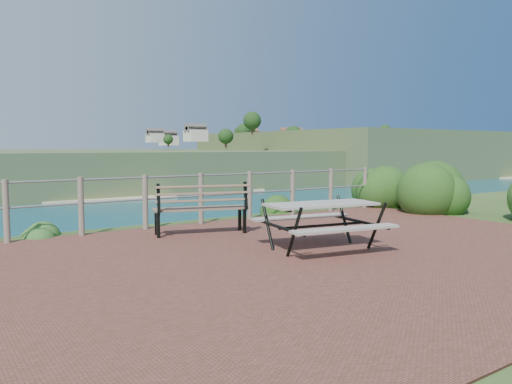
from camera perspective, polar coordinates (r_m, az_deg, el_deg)
ground at (r=7.17m, az=6.64°, el=-7.16°), size 10.00×7.00×0.12m
safety_railing at (r=9.82m, az=-6.32°, el=-0.42°), size 9.40×0.10×1.00m
distant_bay at (r=273.48m, az=5.93°, el=4.53°), size 290.00×232.36×24.00m
picnic_table at (r=7.40m, az=7.48°, el=-3.29°), size 1.72×1.40×0.69m
park_bench at (r=8.66m, az=-6.35°, el=-0.99°), size 1.66×0.84×0.91m
shrub_right_front at (r=12.43m, az=20.27°, el=-2.19°), size 1.52×1.52×2.15m
shrub_right_edge at (r=13.10m, az=14.24°, el=-1.66°), size 1.22×1.22×1.74m
shrub_lip_west at (r=9.32m, az=-22.70°, el=-4.65°), size 0.71×0.71×0.43m
shrub_lip_east at (r=11.97m, az=2.81°, el=-2.15°), size 0.85×0.85×0.62m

